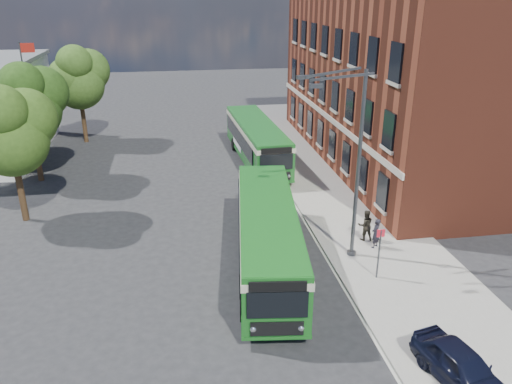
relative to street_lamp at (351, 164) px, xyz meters
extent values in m
plane|color=#262628|center=(-4.84, 2.00, -4.79)|extent=(120.00, 120.00, 0.00)
cube|color=gray|center=(2.16, 10.00, -4.72)|extent=(6.00, 48.00, 0.15)
cube|color=beige|center=(-0.89, 10.00, -4.79)|extent=(0.12, 48.00, 0.01)
cube|color=maroon|center=(9.16, 14.00, 1.21)|extent=(12.00, 26.00, 12.00)
cube|color=beige|center=(3.12, 14.00, -1.19)|extent=(0.12, 26.00, 0.35)
cylinder|color=#3E4044|center=(-17.34, 15.00, -0.29)|extent=(0.10, 0.10, 9.00)
cube|color=#9F1A12|center=(-16.89, 15.00, 3.81)|extent=(0.90, 0.02, 0.60)
cylinder|color=#3E4044|center=(0.36, 0.00, -4.64)|extent=(0.44, 0.44, 0.30)
cylinder|color=#3E4044|center=(0.36, 0.00, -0.29)|extent=(0.18, 0.18, 9.00)
cube|color=#3E4044|center=(-0.87, -0.60, 4.01)|extent=(2.58, 0.46, 0.37)
cube|color=#3E4044|center=(-0.87, 0.60, 4.01)|extent=(2.58, 0.46, 0.37)
cube|color=#3E4044|center=(-2.11, -1.08, 3.76)|extent=(0.55, 0.22, 0.16)
cube|color=#3E4044|center=(-2.11, 1.08, 3.76)|extent=(0.55, 0.22, 0.16)
cylinder|color=#3E4044|center=(0.76, -2.20, -3.54)|extent=(0.08, 0.08, 2.50)
cube|color=red|center=(0.76, -2.20, -2.44)|extent=(0.35, 0.04, 0.35)
cube|color=#1A631D|center=(-3.84, -0.25, -3.02)|extent=(3.96, 11.91, 2.45)
cube|color=#1A631D|center=(-3.84, -0.25, -4.29)|extent=(4.00, 11.96, 0.14)
cube|color=black|center=(-5.07, 0.21, -2.89)|extent=(1.33, 9.82, 1.10)
cube|color=black|center=(-2.53, -0.11, -2.89)|extent=(1.33, 9.82, 1.10)
cube|color=beige|center=(-3.84, -0.25, -2.19)|extent=(4.02, 11.98, 0.32)
cube|color=#1A631D|center=(-3.84, -0.25, -1.83)|extent=(3.85, 11.80, 0.12)
cube|color=black|center=(-4.58, -6.07, -2.84)|extent=(2.14, 0.35, 1.05)
cube|color=black|center=(-4.58, -6.08, -2.09)|extent=(1.99, 0.33, 0.38)
cube|color=black|center=(-4.58, -6.08, -3.84)|extent=(1.89, 0.32, 0.55)
sphere|color=silver|center=(-5.42, -5.96, -3.84)|extent=(0.26, 0.26, 0.26)
sphere|color=silver|center=(-3.74, -6.17, -3.84)|extent=(0.26, 0.26, 0.26)
cube|color=black|center=(-3.09, 5.58, -2.79)|extent=(1.99, 0.33, 0.90)
cube|color=white|center=(-4.99, 0.91, -3.64)|extent=(0.44, 3.18, 0.45)
cylinder|color=black|center=(-5.51, -4.11, -4.29)|extent=(0.40, 1.03, 1.00)
cylinder|color=black|center=(-3.19, -4.41, -4.29)|extent=(0.40, 1.03, 1.00)
cylinder|color=black|center=(-4.61, 2.92, -4.29)|extent=(0.40, 1.03, 1.00)
cylinder|color=black|center=(-2.29, 2.63, -4.29)|extent=(0.40, 1.03, 1.00)
cube|color=#1A6020|center=(-1.84, 15.09, -3.02)|extent=(3.09, 12.07, 2.45)
cube|color=#1A6020|center=(-1.84, 15.09, -4.29)|extent=(3.13, 12.11, 0.14)
cube|color=black|center=(-3.13, 15.33, -2.89)|extent=(0.58, 10.15, 1.10)
cube|color=black|center=(-0.57, 15.46, -2.89)|extent=(0.58, 10.15, 1.10)
cube|color=beige|center=(-1.84, 15.09, -2.19)|extent=(3.15, 12.13, 0.32)
cube|color=#1A6020|center=(-1.84, 15.09, -1.83)|extent=(2.98, 11.97, 0.12)
cube|color=black|center=(-1.54, 9.09, -2.84)|extent=(2.15, 0.19, 1.05)
cube|color=black|center=(-1.54, 9.08, -2.09)|extent=(2.00, 0.18, 0.38)
cube|color=black|center=(-1.54, 9.08, -3.84)|extent=(1.90, 0.17, 0.55)
sphere|color=silver|center=(-2.39, 9.06, -3.84)|extent=(0.26, 0.26, 0.26)
sphere|color=silver|center=(-0.69, 9.14, -3.84)|extent=(0.26, 0.26, 0.26)
cube|color=black|center=(-2.13, 21.10, -2.79)|extent=(2.00, 0.18, 0.90)
cube|color=white|center=(-3.17, 16.03, -3.64)|extent=(0.20, 3.20, 0.45)
cylinder|color=black|center=(-2.80, 10.86, -4.29)|extent=(0.33, 1.01, 1.00)
cylinder|color=black|center=(-0.46, 10.98, -4.29)|extent=(0.33, 1.01, 1.00)
cylinder|color=black|center=(-3.16, 18.21, -4.29)|extent=(0.33, 1.01, 1.00)
cylinder|color=black|center=(-0.83, 18.33, -4.29)|extent=(0.33, 1.01, 1.00)
imported|color=black|center=(0.95, -8.80, -4.00)|extent=(2.29, 4.01, 1.29)
imported|color=black|center=(1.75, 0.50, -3.87)|extent=(0.67, 0.64, 1.54)
imported|color=black|center=(1.54, 1.36, -3.82)|extent=(0.84, 0.68, 1.63)
cylinder|color=#352313|center=(-16.39, 7.04, -3.14)|extent=(0.36, 0.36, 3.31)
sphere|color=#314F17|center=(-16.39, 7.04, -0.13)|extent=(3.91, 3.91, 3.91)
sphere|color=#314F17|center=(-15.64, 7.64, 0.85)|extent=(3.31, 3.31, 3.31)
sphere|color=#314F17|center=(-16.39, 6.29, 1.60)|extent=(2.71, 2.71, 2.71)
cylinder|color=#352313|center=(-17.00, 13.53, -3.07)|extent=(0.36, 0.36, 3.44)
sphere|color=#223F12|center=(-17.00, 13.53, 0.05)|extent=(4.06, 4.06, 4.06)
sphere|color=#223F12|center=(-16.22, 14.15, 1.06)|extent=(3.44, 3.44, 3.44)
sphere|color=#223F12|center=(-17.71, 12.98, 0.67)|extent=(3.12, 3.12, 3.12)
sphere|color=#223F12|center=(-17.00, 12.75, 1.85)|extent=(2.81, 2.81, 2.81)
cylinder|color=#352313|center=(-15.34, 22.65, -3.05)|extent=(0.36, 0.36, 3.47)
sphere|color=#32501A|center=(-15.34, 22.65, 0.10)|extent=(4.10, 4.10, 4.10)
sphere|color=#32501A|center=(-14.55, 23.28, 1.13)|extent=(3.47, 3.47, 3.47)
sphere|color=#32501A|center=(-16.05, 22.10, 0.73)|extent=(3.16, 3.16, 3.16)
sphere|color=#32501A|center=(-15.34, 21.86, 1.91)|extent=(2.84, 2.84, 2.84)
camera|label=1|loc=(-7.67, -20.30, 7.31)|focal=35.00mm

